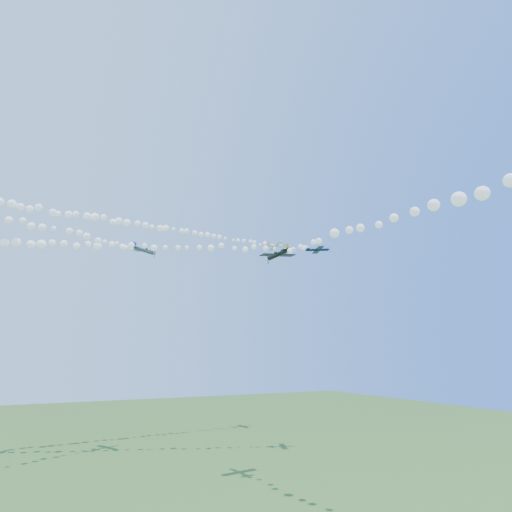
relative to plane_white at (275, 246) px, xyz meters
name	(u,v)px	position (x,y,z in m)	size (l,w,h in m)	color
ground	(214,453)	(-25.46, -15.75, -54.64)	(260.00, 260.00, 0.00)	#2C4A1B
plane_white	(275,246)	(0.00, 0.00, 0.00)	(6.90, 7.00, 2.27)	white
smoke_trail_white	(148,226)	(-40.51, -3.47, -0.32)	(77.00, 8.86, 2.89)	white
plane_navy	(318,250)	(-4.86, -29.01, -8.23)	(6.37, 6.75, 1.73)	black
smoke_trail_navy	(156,246)	(-40.95, -15.02, -8.45)	(68.75, 28.10, 2.58)	white
plane_grey	(144,250)	(-42.70, -10.71, -8.73)	(6.80, 7.21, 2.62)	#35404D
plane_black	(278,254)	(-24.62, -43.58, -14.68)	(7.67, 7.27, 2.72)	black
smoke_trail_black	(507,182)	(-20.19, -85.63, -14.92)	(10.80, 79.80, 2.96)	white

